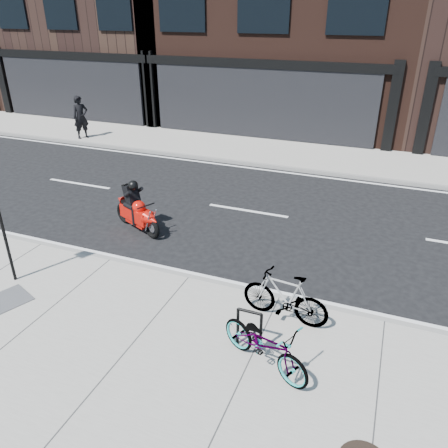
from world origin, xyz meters
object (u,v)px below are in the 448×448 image
at_px(bike_rack, 249,326).
at_px(bicycle_rear, 285,297).
at_px(pedestrian, 81,117).
at_px(utility_grate, 8,299).
at_px(sign_post, 1,221).
at_px(motorcycle, 138,211).
at_px(bicycle_front, 265,344).

relative_size(bike_rack, bicycle_rear, 0.46).
distance_m(bike_rack, pedestrian, 15.01).
bearing_deg(utility_grate, sign_post, 124.11).
height_order(bicycle_rear, motorcycle, motorcycle).
xyz_separation_m(bike_rack, pedestrian, (-11.14, 10.05, 0.47)).
relative_size(motorcycle, sign_post, 0.75).
height_order(bicycle_front, pedestrian, pedestrian).
bearing_deg(sign_post, motorcycle, 87.24).
relative_size(bike_rack, pedestrian, 0.42).
bearing_deg(bicycle_front, bicycle_rear, 24.90).
xyz_separation_m(bicycle_front, sign_post, (-5.64, 0.47, 0.94)).
relative_size(bicycle_rear, pedestrian, 0.89).
distance_m(bicycle_rear, pedestrian, 14.67).
relative_size(bike_rack, bicycle_front, 0.44).
relative_size(bicycle_rear, motorcycle, 0.93).
bearing_deg(motorcycle, bicycle_front, -14.79).
distance_m(motorcycle, pedestrian, 9.74).
bearing_deg(bicycle_front, sign_post, 109.83).
relative_size(bicycle_front, pedestrian, 0.94).
bearing_deg(sign_post, pedestrian, 137.57).
xyz_separation_m(bicycle_rear, sign_post, (-5.64, -0.81, 0.90)).
relative_size(pedestrian, utility_grate, 2.44).
relative_size(bicycle_rear, utility_grate, 2.18).
distance_m(pedestrian, utility_grate, 12.29).
xyz_separation_m(bike_rack, sign_post, (-5.27, 0.14, 0.94)).
xyz_separation_m(bicycle_front, pedestrian, (-11.51, 10.38, 0.47)).
relative_size(bicycle_front, utility_grate, 2.29).
xyz_separation_m(bicycle_front, utility_grate, (-5.23, -0.15, -0.44)).
relative_size(bicycle_rear, sign_post, 0.70).
height_order(motorcycle, pedestrian, pedestrian).
height_order(bicycle_rear, pedestrian, pedestrian).
bearing_deg(sign_post, bicycle_rear, 25.12).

